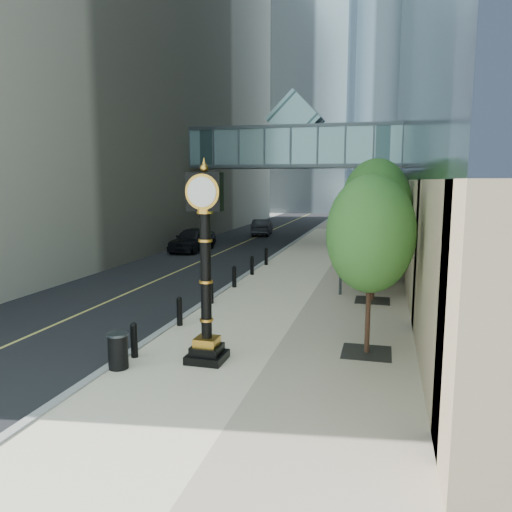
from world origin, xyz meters
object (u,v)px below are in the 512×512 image
at_px(street_clock, 206,278).
at_px(trash_bin, 118,352).
at_px(car_near, 192,239).
at_px(pedestrian, 352,259).
at_px(car_far, 262,227).

relative_size(street_clock, trash_bin, 5.94).
height_order(trash_bin, car_near, car_near).
relative_size(street_clock, pedestrian, 2.84).
bearing_deg(car_near, trash_bin, -70.64).
bearing_deg(car_far, street_clock, 93.74).
xyz_separation_m(street_clock, car_near, (-8.54, 20.40, -1.52)).
bearing_deg(street_clock, trash_bin, -151.11).
distance_m(pedestrian, car_near, 13.69).
bearing_deg(car_near, pedestrian, -29.67).
height_order(street_clock, trash_bin, street_clock).
bearing_deg(trash_bin, car_near, 106.73).
bearing_deg(car_near, street_clock, -64.66).
bearing_deg(pedestrian, car_near, -49.13).
xyz_separation_m(car_near, car_far, (2.29, 11.40, -0.11)).
bearing_deg(trash_bin, street_clock, 28.06).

